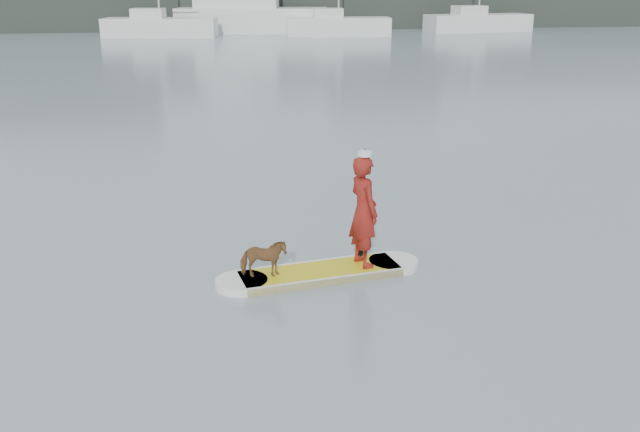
{
  "coord_description": "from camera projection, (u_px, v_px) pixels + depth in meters",
  "views": [
    {
      "loc": [
        1.51,
        -12.82,
        4.46
      ],
      "look_at": [
        3.08,
        -2.69,
        1.0
      ],
      "focal_mm": 40.0,
      "sensor_mm": 36.0,
      "label": 1
    }
  ],
  "objects": [
    {
      "name": "ground",
      "position": [
        134.0,
        229.0,
        13.21
      ],
      "size": [
        140.0,
        140.0,
        0.0
      ],
      "primitive_type": "plane",
      "color": "slate",
      "rests_on": "ground"
    },
    {
      "name": "sailboat_d",
      "position": [
        159.0,
        25.0,
        54.35
      ],
      "size": [
        8.81,
        3.87,
        12.55
      ],
      "rotation": [
        0.0,
        0.0,
        -0.15
      ],
      "color": "silver",
      "rests_on": "ground"
    },
    {
      "name": "paddle",
      "position": [
        361.0,
        217.0,
        11.41
      ],
      "size": [
        0.1,
        0.3,
        2.0
      ],
      "rotation": [
        0.0,
        0.0,
        0.17
      ],
      "color": "black",
      "rests_on": "ground"
    },
    {
      "name": "white_cap",
      "position": [
        365.0,
        154.0,
        10.74
      ],
      "size": [
        0.22,
        0.22,
        0.07
      ],
      "primitive_type": "cylinder",
      "color": "silver",
      "rests_on": "paddler"
    },
    {
      "name": "sailboat_f",
      "position": [
        477.0,
        21.0,
        59.53
      ],
      "size": [
        9.2,
        3.88,
        13.35
      ],
      "rotation": [
        0.0,
        0.0,
        0.14
      ],
      "color": "silver",
      "rests_on": "ground"
    },
    {
      "name": "paddleboard",
      "position": [
        320.0,
        273.0,
        11.12
      ],
      "size": [
        3.27,
        1.21,
        0.12
      ],
      "rotation": [
        0.0,
        0.0,
        0.17
      ],
      "color": "gold",
      "rests_on": "ground"
    },
    {
      "name": "motor_yacht_a",
      "position": [
        245.0,
        7.0,
        58.1
      ],
      "size": [
        12.64,
        5.88,
        7.3
      ],
      "rotation": [
        0.0,
        0.0,
        -0.18
      ],
      "color": "silver",
      "rests_on": "ground"
    },
    {
      "name": "sailboat_e",
      "position": [
        338.0,
        25.0,
        55.49
      ],
      "size": [
        8.19,
        3.38,
        11.56
      ],
      "rotation": [
        0.0,
        0.0,
        -0.1
      ],
      "color": "silver",
      "rests_on": "ground"
    },
    {
      "name": "paddler",
      "position": [
        364.0,
        211.0,
        11.03
      ],
      "size": [
        0.59,
        0.74,
        1.76
      ],
      "primitive_type": "imported",
      "rotation": [
        0.0,
        0.0,
        1.87
      ],
      "color": "maroon",
      "rests_on": "paddleboard"
    },
    {
      "name": "dog",
      "position": [
        263.0,
        259.0,
        10.74
      ],
      "size": [
        0.72,
        0.36,
        0.59
      ],
      "primitive_type": "imported",
      "rotation": [
        0.0,
        0.0,
        1.51
      ],
      "color": "brown",
      "rests_on": "paddleboard"
    }
  ]
}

